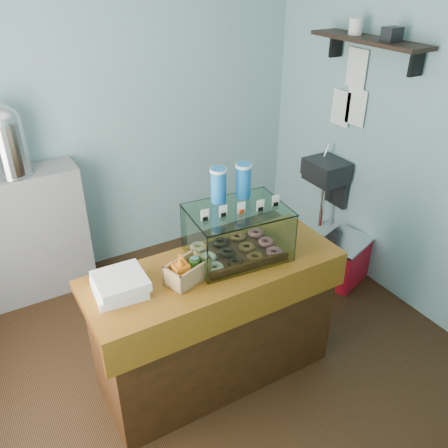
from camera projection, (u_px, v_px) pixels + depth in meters
ground at (199, 349)px, 3.51m from camera, size 3.50×3.50×0.00m
room_shell at (195, 125)px, 2.67m from camera, size 3.54×3.04×2.82m
counter at (216, 322)px, 3.09m from camera, size 1.60×0.60×0.90m
back_shelf at (23, 238)px, 3.82m from camera, size 1.00×0.32×1.10m
display_case at (236, 227)px, 2.92m from camera, size 0.63×0.49×0.54m
condiment_crate at (186, 271)px, 2.71m from camera, size 0.28×0.22×0.20m
pastry_boxes at (120, 285)px, 2.62m from camera, size 0.30×0.30×0.11m
coffee_urn at (6, 139)px, 3.42m from camera, size 0.29×0.29×0.54m
red_cooler at (343, 260)px, 4.17m from camera, size 0.54×0.48×0.40m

